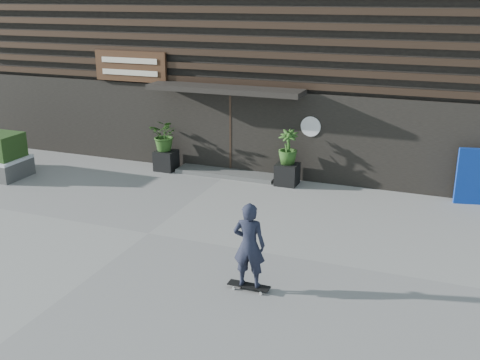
% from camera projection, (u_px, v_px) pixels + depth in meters
% --- Properties ---
extents(ground, '(80.00, 80.00, 0.00)m').
position_uv_depth(ground, '(148.00, 233.00, 12.71)').
color(ground, '#989590').
rests_on(ground, ground).
extents(entrance_step, '(3.00, 0.80, 0.12)m').
position_uv_depth(entrance_step, '(227.00, 173.00, 16.76)').
color(entrance_step, '#545351').
rests_on(entrance_step, ground).
extents(planter_pot_left, '(0.60, 0.60, 0.60)m').
position_uv_depth(planter_pot_left, '(166.00, 160.00, 17.16)').
color(planter_pot_left, black).
rests_on(planter_pot_left, ground).
extents(bamboo_left, '(0.86, 0.75, 0.96)m').
position_uv_depth(bamboo_left, '(165.00, 135.00, 16.92)').
color(bamboo_left, '#2D591E').
rests_on(bamboo_left, planter_pot_left).
extents(planter_pot_right, '(0.60, 0.60, 0.60)m').
position_uv_depth(planter_pot_right, '(287.00, 174.00, 15.86)').
color(planter_pot_right, black).
rests_on(planter_pot_right, ground).
extents(bamboo_right, '(0.54, 0.54, 0.96)m').
position_uv_depth(bamboo_right, '(288.00, 147.00, 15.61)').
color(bamboo_right, '#2D591E').
rests_on(bamboo_right, planter_pot_right).
extents(building, '(18.00, 11.00, 8.00)m').
position_uv_depth(building, '(284.00, 26.00, 20.28)').
color(building, black).
rests_on(building, ground).
extents(skateboarder, '(0.78, 0.44, 1.67)m').
position_uv_depth(skateboarder, '(249.00, 246.00, 10.03)').
color(skateboarder, black).
rests_on(skateboarder, ground).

